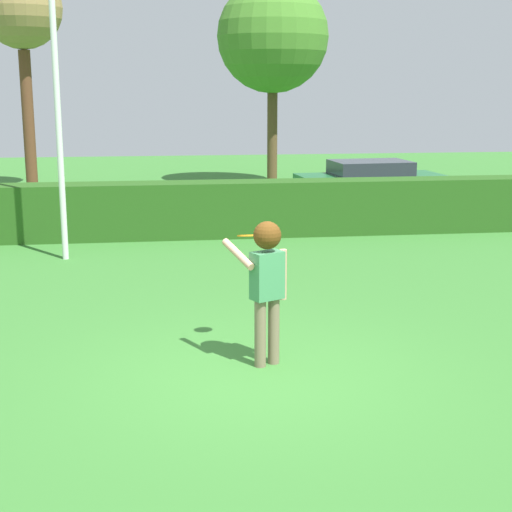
% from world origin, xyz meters
% --- Properties ---
extents(ground_plane, '(60.00, 60.00, 0.00)m').
position_xyz_m(ground_plane, '(0.00, 0.00, 0.00)').
color(ground_plane, '#397930').
extents(person, '(0.77, 0.62, 1.79)m').
position_xyz_m(person, '(0.17, 0.32, 1.14)').
color(person, '#7C6B53').
rests_on(person, ground).
extents(frisbee, '(0.26, 0.26, 0.07)m').
position_xyz_m(frisbee, '(0.02, 1.06, 1.48)').
color(frisbee, orange).
extents(lamppost, '(0.24, 0.24, 6.37)m').
position_xyz_m(lamppost, '(-2.91, 6.72, 3.50)').
color(lamppost, silver).
rests_on(lamppost, ground).
extents(hedge_row, '(21.42, 0.90, 1.25)m').
position_xyz_m(hedge_row, '(0.00, 8.70, 0.62)').
color(hedge_row, '#275519').
rests_on(hedge_row, ground).
extents(parked_car_green, '(4.32, 2.08, 1.25)m').
position_xyz_m(parked_car_green, '(5.12, 13.11, 0.69)').
color(parked_car_green, '#1E6633').
rests_on(parked_car_green, ground).
extents(willow_tree, '(3.73, 3.73, 6.85)m').
position_xyz_m(willow_tree, '(2.95, 17.71, 4.96)').
color(willow_tree, brown).
rests_on(willow_tree, ground).
extents(oak_tree, '(2.57, 2.57, 7.08)m').
position_xyz_m(oak_tree, '(-5.12, 17.59, 5.66)').
color(oak_tree, brown).
rests_on(oak_tree, ground).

